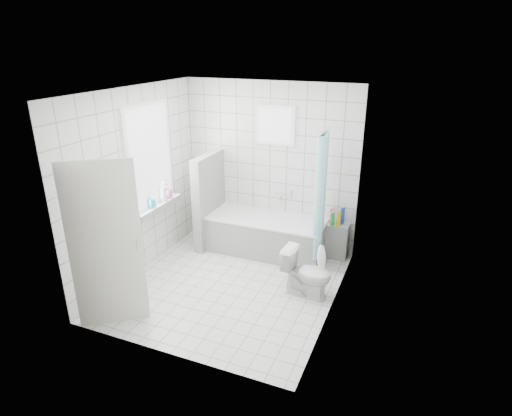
% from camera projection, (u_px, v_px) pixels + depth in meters
% --- Properties ---
extents(ground, '(3.00, 3.00, 0.00)m').
position_uv_depth(ground, '(230.00, 285.00, 5.90)').
color(ground, white).
rests_on(ground, ground).
extents(ceiling, '(3.00, 3.00, 0.00)m').
position_uv_depth(ceiling, '(225.00, 91.00, 4.93)').
color(ceiling, white).
rests_on(ceiling, ground).
extents(wall_back, '(2.80, 0.02, 2.60)m').
position_uv_depth(wall_back, '(270.00, 166.00, 6.70)').
color(wall_back, white).
rests_on(wall_back, ground).
extents(wall_front, '(2.80, 0.02, 2.60)m').
position_uv_depth(wall_front, '(161.00, 246.00, 4.13)').
color(wall_front, white).
rests_on(wall_front, ground).
extents(wall_left, '(0.02, 3.00, 2.60)m').
position_uv_depth(wall_left, '(137.00, 183.00, 5.91)').
color(wall_left, white).
rests_on(wall_left, ground).
extents(wall_right, '(0.02, 3.00, 2.60)m').
position_uv_depth(wall_right, '(338.00, 212.00, 4.92)').
color(wall_right, white).
rests_on(wall_right, ground).
extents(window_left, '(0.01, 0.90, 1.40)m').
position_uv_depth(window_left, '(150.00, 157.00, 6.04)').
color(window_left, white).
rests_on(window_left, wall_left).
extents(window_back, '(0.50, 0.01, 0.50)m').
position_uv_depth(window_back, '(275.00, 126.00, 6.39)').
color(window_back, white).
rests_on(window_back, wall_back).
extents(window_sill, '(0.18, 1.02, 0.08)m').
position_uv_depth(window_sill, '(158.00, 206.00, 6.30)').
color(window_sill, white).
rests_on(window_sill, wall_left).
extents(door, '(0.67, 0.50, 2.00)m').
position_uv_depth(door, '(106.00, 246.00, 4.78)').
color(door, silver).
rests_on(door, ground).
extents(bathtub, '(1.82, 0.77, 0.58)m').
position_uv_depth(bathtub, '(267.00, 235.00, 6.72)').
color(bathtub, white).
rests_on(bathtub, ground).
extents(partition_wall, '(0.15, 0.85, 1.50)m').
position_uv_depth(partition_wall, '(209.00, 200.00, 6.85)').
color(partition_wall, white).
rests_on(partition_wall, ground).
extents(tiled_ledge, '(0.40, 0.24, 0.55)m').
position_uv_depth(tiled_ledge, '(335.00, 240.00, 6.58)').
color(tiled_ledge, white).
rests_on(tiled_ledge, ground).
extents(toilet, '(0.66, 0.40, 0.65)m').
position_uv_depth(toilet, '(307.00, 273.00, 5.56)').
color(toilet, white).
rests_on(toilet, ground).
extents(curtain_rod, '(0.02, 0.80, 0.02)m').
position_uv_depth(curtain_rod, '(326.00, 131.00, 5.77)').
color(curtain_rod, silver).
rests_on(curtain_rod, wall_back).
extents(shower_curtain, '(0.14, 0.48, 1.78)m').
position_uv_depth(shower_curtain, '(320.00, 197.00, 5.99)').
color(shower_curtain, '#4ACDDA').
rests_on(shower_curtain, curtain_rod).
extents(tub_faucet, '(0.18, 0.06, 0.06)m').
position_uv_depth(tub_faucet, '(280.00, 195.00, 6.76)').
color(tub_faucet, silver).
rests_on(tub_faucet, wall_back).
extents(sill_bottles, '(0.15, 0.55, 0.30)m').
position_uv_depth(sill_bottles, '(162.00, 193.00, 6.34)').
color(sill_bottles, white).
rests_on(sill_bottles, window_sill).
extents(ledge_bottles, '(0.22, 0.18, 0.26)m').
position_uv_depth(ledge_bottles, '(337.00, 217.00, 6.41)').
color(ledge_bottles, yellow).
rests_on(ledge_bottles, tiled_ledge).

